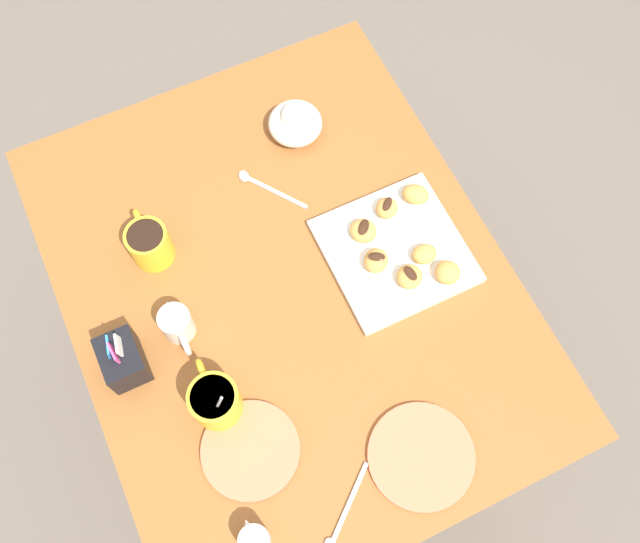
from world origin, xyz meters
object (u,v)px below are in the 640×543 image
at_px(beignet_6, 376,261).
at_px(beignet_0, 447,272).
at_px(beignet_5, 363,231).
at_px(coffee_mug_yellow_left, 215,401).
at_px(beignet_4, 416,194).
at_px(chocolate_sauce_pitcher, 255,542).
at_px(beignet_2, 387,208).
at_px(beignet_1, 424,254).
at_px(dining_table, 289,306).
at_px(cream_pitcher_white, 177,325).
at_px(ice_cream_bowl, 295,122).
at_px(sugar_caddy, 123,360).
at_px(saucer_coral_right, 250,450).
at_px(saucer_coral_left, 421,456).
at_px(beignet_3, 409,277).
at_px(coffee_mug_yellow_right, 149,243).
at_px(pastry_plate_square, 395,251).

bearing_deg(beignet_6, beignet_0, -125.43).
height_order(beignet_0, beignet_5, beignet_0).
xyz_separation_m(coffee_mug_yellow_left, beignet_4, (0.22, -0.52, -0.02)).
distance_m(coffee_mug_yellow_left, chocolate_sauce_pitcher, 0.24).
bearing_deg(beignet_2, chocolate_sauce_pitcher, 133.41).
bearing_deg(chocolate_sauce_pitcher, beignet_0, -61.56).
distance_m(beignet_1, beignet_5, 0.13).
relative_size(dining_table, cream_pitcher_white, 10.04).
bearing_deg(ice_cream_bowl, sugar_caddy, 124.02).
xyz_separation_m(chocolate_sauce_pitcher, saucer_coral_right, (0.14, -0.05, -0.03)).
distance_m(sugar_caddy, saucer_coral_left, 0.56).
relative_size(chocolate_sauce_pitcher, beignet_5, 1.69).
relative_size(coffee_mug_yellow_left, saucer_coral_right, 0.82).
height_order(dining_table, beignet_3, beignet_3).
bearing_deg(beignet_1, beignet_0, -158.87).
bearing_deg(coffee_mug_yellow_left, beignet_2, -64.53).
relative_size(dining_table, ice_cream_bowl, 9.25).
relative_size(ice_cream_bowl, beignet_2, 2.46).
bearing_deg(coffee_mug_yellow_left, saucer_coral_left, -129.19).
bearing_deg(saucer_coral_right, saucer_coral_left, -117.42).
bearing_deg(beignet_2, coffee_mug_yellow_right, 74.83).
bearing_deg(beignet_4, beignet_3, 147.87).
bearing_deg(beignet_2, saucer_coral_right, 125.90).
bearing_deg(ice_cream_bowl, cream_pitcher_white, 129.32).
xyz_separation_m(ice_cream_bowl, beignet_1, (-0.38, -0.10, -0.01)).
bearing_deg(ice_cream_bowl, beignet_0, -164.37).
distance_m(coffee_mug_yellow_left, cream_pitcher_white, 0.16).
bearing_deg(beignet_6, beignet_1, -106.02).
height_order(coffee_mug_yellow_right, sugar_caddy, sugar_caddy).
bearing_deg(beignet_6, pastry_plate_square, -77.01).
xyz_separation_m(beignet_1, beignet_5, (0.10, 0.08, -0.00)).
bearing_deg(cream_pitcher_white, coffee_mug_yellow_right, -3.47).
bearing_deg(saucer_coral_right, beignet_5, -51.85).
distance_m(pastry_plate_square, cream_pitcher_white, 0.44).
height_order(pastry_plate_square, beignet_3, beignet_3).
distance_m(beignet_4, beignet_6, 0.17).
bearing_deg(beignet_1, chocolate_sauce_pitcher, 123.86).
relative_size(cream_pitcher_white, sugar_caddy, 0.99).
bearing_deg(coffee_mug_yellow_left, dining_table, -51.56).
bearing_deg(chocolate_sauce_pitcher, saucer_coral_right, -19.42).
bearing_deg(beignet_3, beignet_6, 37.37).
height_order(saucer_coral_right, beignet_1, beignet_1).
bearing_deg(coffee_mug_yellow_right, coffee_mug_yellow_left, -180.00).
xyz_separation_m(beignet_2, beignet_6, (-0.09, 0.07, 0.00)).
xyz_separation_m(dining_table, beignet_3, (-0.10, -0.21, 0.16)).
distance_m(ice_cream_bowl, beignet_3, 0.41).
distance_m(coffee_mug_yellow_left, ice_cream_bowl, 0.60).
relative_size(saucer_coral_left, beignet_2, 4.11).
distance_m(coffee_mug_yellow_right, cream_pitcher_white, 0.18).
distance_m(saucer_coral_left, saucer_coral_right, 0.30).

